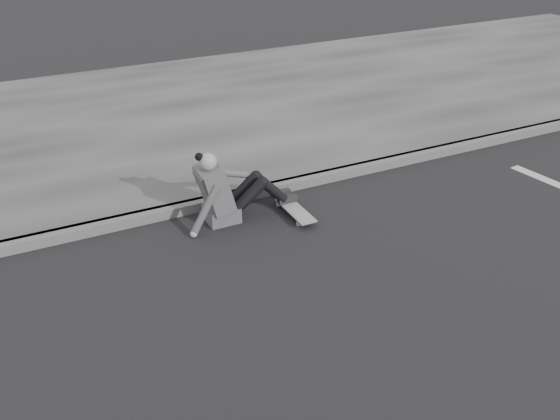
# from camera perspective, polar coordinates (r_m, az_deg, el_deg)

# --- Properties ---
(ground) EXTENTS (80.00, 80.00, 0.00)m
(ground) POSITION_cam_1_polar(r_m,az_deg,el_deg) (5.59, 4.03, -10.87)
(ground) COLOR black
(ground) RESTS_ON ground
(curb) EXTENTS (24.00, 0.16, 0.12)m
(curb) POSITION_cam_1_polar(r_m,az_deg,el_deg) (7.51, -5.82, 0.84)
(curb) COLOR #545454
(curb) RESTS_ON ground
(sidewalk) EXTENTS (24.00, 6.00, 0.12)m
(sidewalk) POSITION_cam_1_polar(r_m,az_deg,el_deg) (10.16, -12.06, 7.98)
(sidewalk) COLOR #3E3E3E
(sidewalk) RESTS_ON ground
(skateboard) EXTENTS (0.20, 0.78, 0.09)m
(skateboard) POSITION_cam_1_polar(r_m,az_deg,el_deg) (7.27, 1.25, 0.08)
(skateboard) COLOR #999994
(skateboard) RESTS_ON ground
(seated_woman) EXTENTS (1.38, 0.46, 0.88)m
(seated_woman) POSITION_cam_1_polar(r_m,az_deg,el_deg) (7.06, -4.94, 1.73)
(seated_woman) COLOR #49494B
(seated_woman) RESTS_ON ground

